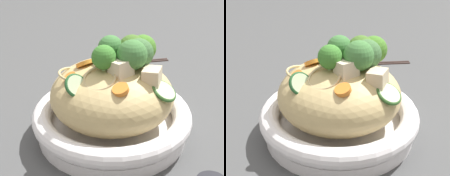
# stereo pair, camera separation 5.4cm
# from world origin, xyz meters

# --- Properties ---
(ground_plane) EXTENTS (3.00, 3.00, 0.00)m
(ground_plane) POSITION_xyz_m (0.00, 0.00, 0.00)
(ground_plane) COLOR #464747
(serving_bowl) EXTENTS (0.28, 0.28, 0.05)m
(serving_bowl) POSITION_xyz_m (0.00, 0.00, 0.03)
(serving_bowl) COLOR white
(serving_bowl) RESTS_ON ground_plane
(noodle_heap) EXTENTS (0.21, 0.21, 0.12)m
(noodle_heap) POSITION_xyz_m (0.00, -0.00, 0.08)
(noodle_heap) COLOR tan
(noodle_heap) RESTS_ON serving_bowl
(broccoli_florets) EXTENTS (0.13, 0.13, 0.07)m
(broccoli_florets) POSITION_xyz_m (-0.01, 0.03, 0.15)
(broccoli_florets) COLOR #A1C17C
(broccoli_florets) RESTS_ON serving_bowl
(carrot_coins) EXTENTS (0.16, 0.11, 0.03)m
(carrot_coins) POSITION_xyz_m (0.00, -0.02, 0.12)
(carrot_coins) COLOR orange
(carrot_coins) RESTS_ON serving_bowl
(zucchini_slices) EXTENTS (0.06, 0.19, 0.04)m
(zucchini_slices) POSITION_xyz_m (0.05, 0.02, 0.11)
(zucchini_slices) COLOR beige
(zucchini_slices) RESTS_ON serving_bowl
(chicken_chunks) EXTENTS (0.14, 0.09, 0.05)m
(chicken_chunks) POSITION_xyz_m (-0.01, 0.04, 0.13)
(chicken_chunks) COLOR beige
(chicken_chunks) RESTS_ON serving_bowl
(chopsticks_pair) EXTENTS (0.04, 0.22, 0.01)m
(chopsticks_pair) POSITION_xyz_m (-0.31, 0.08, 0.00)
(chopsticks_pair) COLOR black
(chopsticks_pair) RESTS_ON ground_plane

